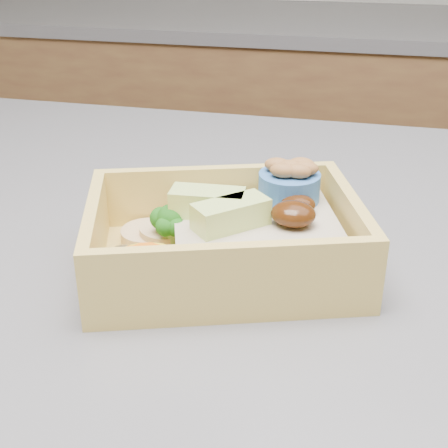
# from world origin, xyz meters

# --- Properties ---
(back_cabinets) EXTENTS (3.20, 0.62, 2.30)m
(back_cabinets) POSITION_xyz_m (0.00, 1.23, 0.89)
(back_cabinets) COLOR brown
(back_cabinets) RESTS_ON ground
(bento_box) EXTENTS (0.24, 0.20, 0.07)m
(bento_box) POSITION_xyz_m (0.02, -0.09, 0.95)
(bento_box) COLOR #D9B859
(bento_box) RESTS_ON island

